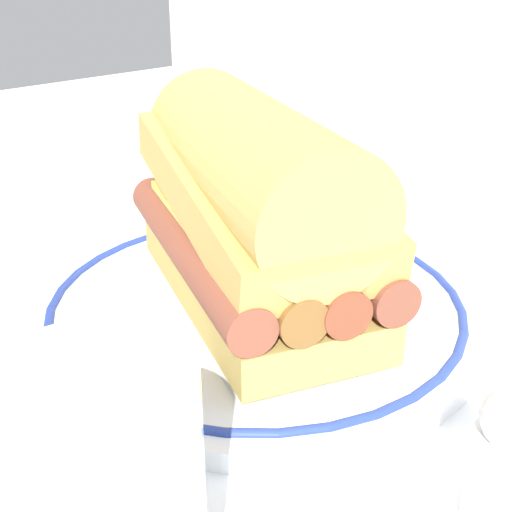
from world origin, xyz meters
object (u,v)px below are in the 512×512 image
Objects in this scene: butter_knife at (353,192)px; salt_shaker at (508,459)px; plate at (256,307)px; sausage_sandwich at (256,207)px.

salt_shaker is at bearing -36.34° from butter_knife.
plate reaches higher than butter_knife.
plate is 4.23× the size of salt_shaker.
salt_shaker is at bearing -6.91° from plate.
salt_shaker reaches higher than butter_knife.
butter_knife is at bearing 143.66° from salt_shaker.
plate is 0.24m from butter_knife.
salt_shaker is 0.50× the size of butter_knife.
sausage_sandwich reaches higher than salt_shaker.
butter_knife is (-0.12, 0.21, -0.07)m from sausage_sandwich.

